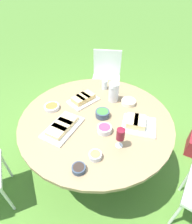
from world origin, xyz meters
TOP-DOWN VIEW (x-y plane):
  - ground_plane at (0.00, 0.00)m, footprint 40.00×40.00m
  - dining_table at (0.00, 0.00)m, footprint 1.49×1.49m
  - chair_near_right at (-1.18, -0.48)m, footprint 0.56×0.57m
  - water_pitcher at (-0.33, 0.03)m, footprint 0.12×0.11m
  - wine_glass at (0.22, 0.35)m, footprint 0.07×0.07m
  - platter_bread_main at (0.29, -0.18)m, footprint 0.40×0.24m
  - platter_charcuterie at (-0.15, -0.25)m, footprint 0.36×0.29m
  - platter_sandwich_side at (-0.08, 0.39)m, footprint 0.33×0.36m
  - bowl_fries at (0.42, 0.23)m, footprint 0.10×0.10m
  - bowl_salad at (-0.04, 0.05)m, footprint 0.14×0.14m
  - bowl_olives at (0.57, 0.18)m, footprint 0.10×0.10m
  - bowl_dip_red at (0.13, 0.16)m, footprint 0.13×0.13m
  - bowl_dip_cream at (-0.36, 0.20)m, footprint 0.15×0.15m
  - bowl_roasted_veg at (0.11, -0.46)m, footprint 0.15×0.15m
  - cup_water_near at (-0.49, -0.16)m, footprint 0.07×0.07m

SIDE VIEW (x-z plane):
  - ground_plane at x=0.00m, z-range 0.00..0.00m
  - chair_near_right at x=-1.18m, z-range 0.08..0.97m
  - dining_table at x=0.00m, z-range 0.27..1.02m
  - bowl_roasted_veg at x=0.11m, z-range 0.75..0.78m
  - bowl_olives at x=0.57m, z-range 0.75..0.79m
  - bowl_dip_cream at x=-0.36m, z-range 0.75..0.79m
  - bowl_fries at x=0.42m, z-range 0.75..0.79m
  - platter_bread_main at x=0.29m, z-range 0.74..0.80m
  - bowl_dip_red at x=0.13m, z-range 0.75..0.80m
  - platter_sandwich_side at x=-0.08m, z-range 0.74..0.82m
  - platter_charcuterie at x=-0.15m, z-range 0.74..0.81m
  - bowl_salad at x=-0.04m, z-range 0.75..0.81m
  - cup_water_near at x=-0.49m, z-range 0.74..0.85m
  - water_pitcher at x=-0.33m, z-range 0.74..0.96m
  - wine_glass at x=0.22m, z-range 0.78..0.97m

